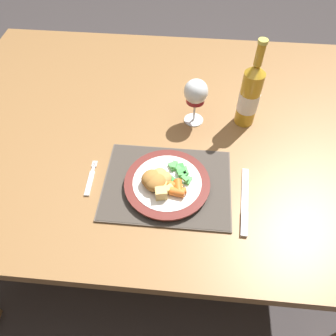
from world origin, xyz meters
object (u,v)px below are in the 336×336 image
(dinner_plate, at_px, (167,184))
(wine_glass, at_px, (196,94))
(dining_table, at_px, (165,139))
(fork, at_px, (90,180))
(table_knife, at_px, (245,206))
(bottle, at_px, (250,95))

(dinner_plate, xyz_separation_m, wine_glass, (0.06, 0.28, 0.09))
(dining_table, height_order, fork, fork)
(fork, height_order, wine_glass, wine_glass)
(table_knife, height_order, wine_glass, wine_glass)
(dinner_plate, height_order, bottle, bottle)
(dining_table, distance_m, table_knife, 0.39)
(dining_table, xyz_separation_m, dinner_plate, (0.03, -0.25, 0.09))
(dinner_plate, relative_size, wine_glass, 1.50)
(table_knife, bearing_deg, fork, 173.79)
(dinner_plate, height_order, wine_glass, wine_glass)
(wine_glass, relative_size, bottle, 0.54)
(bottle, bearing_deg, dining_table, -171.40)
(dining_table, relative_size, fork, 12.08)
(dinner_plate, xyz_separation_m, fork, (-0.22, 0.00, -0.01))
(fork, distance_m, table_knife, 0.43)
(dining_table, relative_size, wine_glass, 9.49)
(dinner_plate, distance_m, table_knife, 0.22)
(table_knife, bearing_deg, dinner_plate, 167.93)
(dining_table, relative_size, table_knife, 6.83)
(table_knife, relative_size, wine_glass, 1.39)
(dining_table, xyz_separation_m, fork, (-0.19, -0.25, 0.08))
(dining_table, distance_m, bottle, 0.32)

